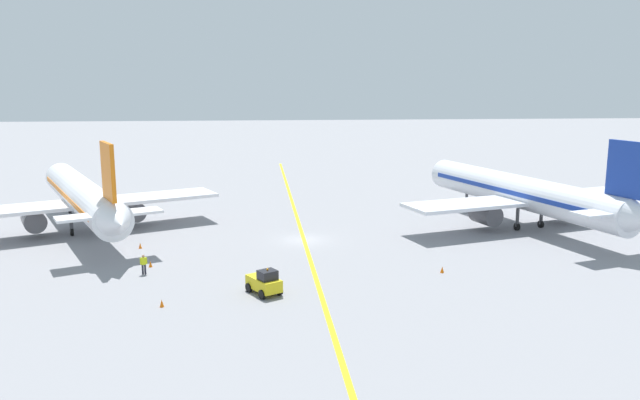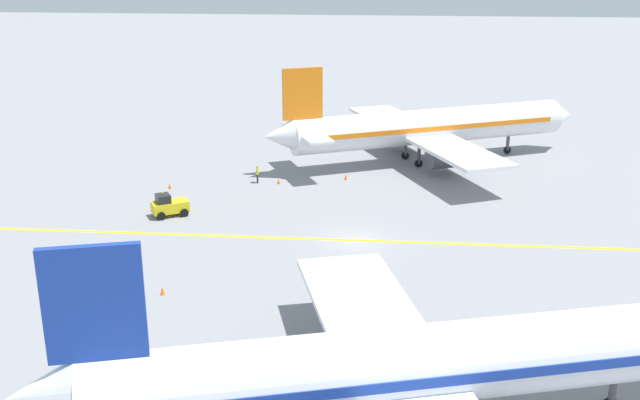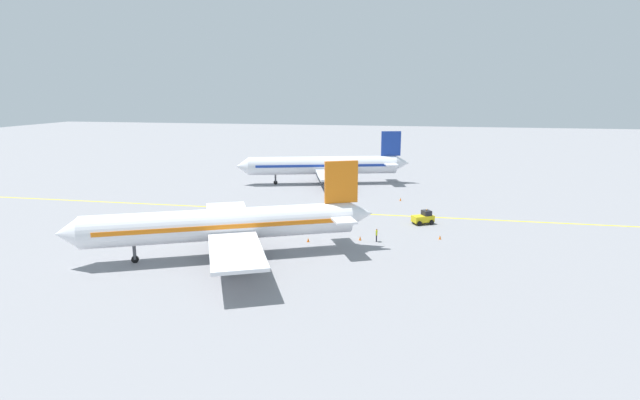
% 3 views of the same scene
% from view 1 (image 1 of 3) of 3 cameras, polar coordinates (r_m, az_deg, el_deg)
% --- Properties ---
extents(ground_plane, '(400.00, 400.00, 0.00)m').
position_cam_1_polar(ground_plane, '(62.98, -1.47, -3.69)').
color(ground_plane, gray).
extents(apron_yellow_centreline, '(1.26, 120.00, 0.01)m').
position_cam_1_polar(apron_yellow_centreline, '(62.98, -1.47, -3.68)').
color(apron_yellow_centreline, yellow).
rests_on(apron_yellow_centreline, ground).
extents(airplane_at_gate, '(27.59, 33.48, 10.60)m').
position_cam_1_polar(airplane_at_gate, '(70.70, -20.84, 0.28)').
color(airplane_at_gate, white).
rests_on(airplane_at_gate, ground).
extents(airplane_adjacent_stand, '(28.33, 34.88, 10.60)m').
position_cam_1_polar(airplane_adjacent_stand, '(71.77, 17.91, 0.61)').
color(airplane_adjacent_stand, silver).
rests_on(airplane_adjacent_stand, ground).
extents(baggage_tug_white, '(2.86, 3.35, 2.11)m').
position_cam_1_polar(baggage_tug_white, '(47.34, -5.10, -7.51)').
color(baggage_tug_white, gold).
rests_on(baggage_tug_white, ground).
extents(ground_crew_worker, '(0.58, 0.26, 1.68)m').
position_cam_1_polar(ground_crew_worker, '(53.76, -15.82, -5.64)').
color(ground_crew_worker, '#23232D').
rests_on(ground_crew_worker, ground).
extents(traffic_cone_near_nose, '(0.32, 0.32, 0.55)m').
position_cam_1_polar(traffic_cone_near_nose, '(46.11, -14.27, -9.14)').
color(traffic_cone_near_nose, orange).
rests_on(traffic_cone_near_nose, ground).
extents(traffic_cone_mid_apron, '(0.32, 0.32, 0.55)m').
position_cam_1_polar(traffic_cone_mid_apron, '(53.36, 11.11, -6.26)').
color(traffic_cone_mid_apron, orange).
rests_on(traffic_cone_mid_apron, ground).
extents(traffic_cone_by_wingtip, '(0.32, 0.32, 0.55)m').
position_cam_1_polar(traffic_cone_by_wingtip, '(55.88, -15.25, -5.66)').
color(traffic_cone_by_wingtip, orange).
rests_on(traffic_cone_by_wingtip, ground).
extents(traffic_cone_far_edge, '(0.32, 0.32, 0.55)m').
position_cam_1_polar(traffic_cone_far_edge, '(62.24, -16.12, -4.03)').
color(traffic_cone_far_edge, orange).
rests_on(traffic_cone_far_edge, ground).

